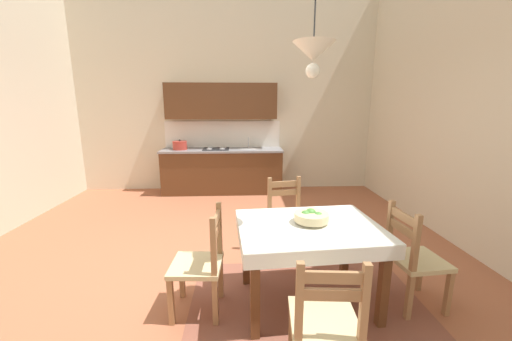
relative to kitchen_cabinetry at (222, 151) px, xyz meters
The scene contains 12 objects.
ground_plane 3.12m from the kitchen_cabinetry, 87.98° to the right, with size 6.68×7.12×0.10m, color #A86042.
wall_back 1.28m from the kitchen_cabinetry, 72.37° to the left, with size 6.68×0.12×4.17m, color beige.
wall_right 4.55m from the kitchen_cabinetry, 43.00° to the right, with size 0.12×7.12×4.17m, color beige.
area_rug 3.99m from the kitchen_cabinetry, 75.48° to the right, with size 2.10×1.60×0.01m, color brown.
kitchen_cabinetry is the anchor object (origin of this frame).
dining_table 3.81m from the kitchen_cabinetry, 75.10° to the right, with size 1.28×1.01×0.75m.
dining_chair_camera_side 4.60m from the kitchen_cabinetry, 78.57° to the right, with size 0.45×0.45×0.93m.
dining_chair_tv_side 3.76m from the kitchen_cabinetry, 89.26° to the right, with size 0.44×0.44×0.93m.
dining_chair_kitchen_side 2.96m from the kitchen_cabinetry, 71.49° to the right, with size 0.48×0.48×0.93m.
dining_chair_window_side 4.22m from the kitchen_cabinetry, 63.12° to the right, with size 0.46×0.46×0.93m.
fruit_bowl 3.78m from the kitchen_cabinetry, 74.56° to the right, with size 0.30×0.30×0.12m.
pendant_lamp 4.05m from the kitchen_cabinetry, 75.71° to the right, with size 0.32×0.32×0.80m.
Camera 1 is at (0.30, -3.08, 1.76)m, focal length 20.89 mm.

